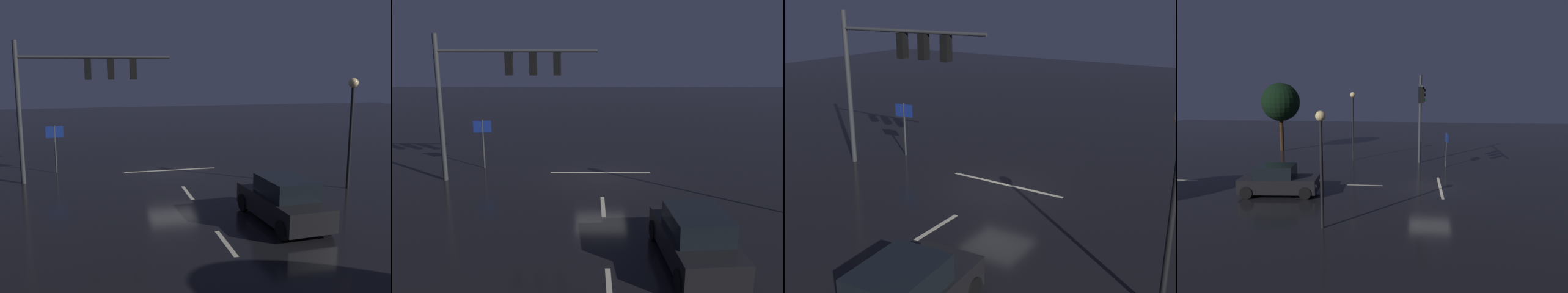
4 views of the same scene
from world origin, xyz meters
The scene contains 5 objects.
ground_plane centered at (0.00, 0.00, 0.00)m, with size 80.00×80.00×0.00m, color black.
traffic_signal_assembly centered at (4.80, 0.61, 4.79)m, with size 7.32×0.47×6.80m.
lane_dash_far centered at (0.00, 4.00, 0.00)m, with size 2.20×0.16×0.01m, color beige.
stop_bar centered at (0.00, -0.58, 0.00)m, with size 5.00×0.16×0.01m, color beige.
route_sign centered at (6.02, -1.36, 1.84)m, with size 0.90×0.19×2.55m.
Camera 3 is at (-9.27, 15.73, 7.35)m, focal length 45.35 mm.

